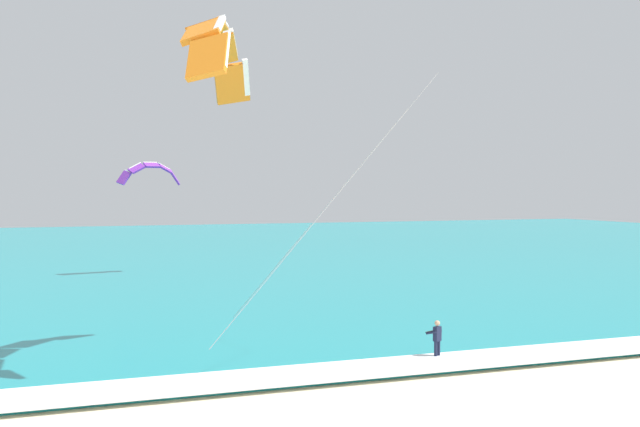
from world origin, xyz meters
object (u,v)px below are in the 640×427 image
object	(u,v)px
kite_primary	(216,51)
kite_distant	(151,171)
kitesurfer	(437,339)
surfboard	(437,361)

from	to	relation	value
kite_primary	kite_distant	size ratio (longest dim) A/B	2.44
kitesurfer	kite_distant	distance (m)	36.47
surfboard	kite_primary	size ratio (longest dim) A/B	0.11
kitesurfer	kite_distant	world-z (taller)	kite_distant
kite_distant	kitesurfer	bearing A→B (deg)	-78.95
surfboard	kitesurfer	distance (m)	0.91
kite_primary	kite_distant	bearing A→B (deg)	87.18
surfboard	kite_distant	distance (m)	36.69
surfboard	kitesurfer	bearing A→B (deg)	116.81
kite_primary	kite_distant	xyz separation A→B (m)	(1.57, 31.84, -4.19)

